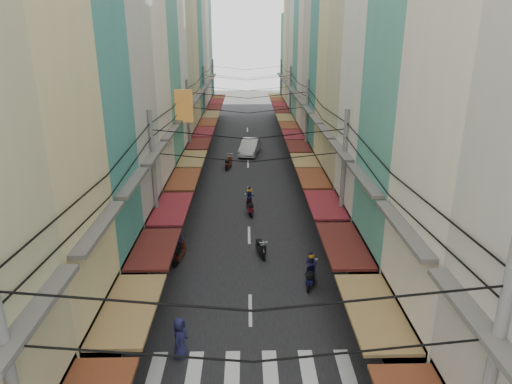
{
  "coord_description": "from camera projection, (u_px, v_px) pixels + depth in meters",
  "views": [
    {
      "loc": [
        -0.11,
        -19.53,
        11.77
      ],
      "look_at": [
        0.43,
        6.3,
        2.71
      ],
      "focal_mm": 32.0,
      "sensor_mm": 36.0,
      "label": 1
    }
  ],
  "objects": [
    {
      "name": "utility_poles",
      "position": [
        248.0,
        105.0,
        34.3
      ],
      "size": [
        10.2,
        66.13,
        8.2
      ],
      "color": "slate",
      "rests_on": "ground"
    },
    {
      "name": "pedestrians",
      "position": [
        173.0,
        221.0,
        27.3
      ],
      "size": [
        13.28,
        20.85,
        2.25
      ],
      "color": "black",
      "rests_on": "ground"
    },
    {
      "name": "traffic_sign",
      "position": [
        376.0,
        281.0,
        19.14
      ],
      "size": [
        0.1,
        0.58,
        2.67
      ],
      "color": "slate",
      "rests_on": "ground"
    },
    {
      "name": "building_row_left",
      "position": [
        143.0,
        60.0,
        34.55
      ],
      "size": [
        7.8,
        67.67,
        23.7
      ],
      "color": "silver",
      "rests_on": "ground"
    },
    {
      "name": "sidewalk_right",
      "position": [
        320.0,
        169.0,
        41.31
      ],
      "size": [
        3.0,
        80.0,
        0.06
      ],
      "primitive_type": "cube",
      "color": "gray",
      "rests_on": "ground"
    },
    {
      "name": "market_umbrella",
      "position": [
        420.0,
        315.0,
        16.23
      ],
      "size": [
        2.42,
        2.42,
        2.55
      ],
      "color": "#B2B2B7",
      "rests_on": "ground"
    },
    {
      "name": "road",
      "position": [
        248.0,
        170.0,
        41.18
      ],
      "size": [
        10.0,
        80.0,
        0.02
      ],
      "primitive_type": "cube",
      "color": "black",
      "rests_on": "ground"
    },
    {
      "name": "sidewalk_left",
      "position": [
        176.0,
        170.0,
        41.05
      ],
      "size": [
        3.0,
        80.0,
        0.06
      ],
      "primitive_type": "cube",
      "color": "gray",
      "rests_on": "ground"
    },
    {
      "name": "building_row_right",
      "position": [
        351.0,
        65.0,
        34.88
      ],
      "size": [
        7.8,
        68.98,
        22.59
      ],
      "color": "teal",
      "rests_on": "ground"
    },
    {
      "name": "moving_scooters",
      "position": [
        242.0,
        223.0,
        28.43
      ],
      "size": [
        7.3,
        22.29,
        1.95
      ],
      "color": "black",
      "rests_on": "ground"
    },
    {
      "name": "bicycle",
      "position": [
        411.0,
        322.0,
        19.63
      ],
      "size": [
        1.73,
        0.83,
        1.14
      ],
      "primitive_type": "imported",
      "rotation": [
        0.0,
        0.0,
        1.7
      ],
      "color": "black",
      "rests_on": "ground"
    },
    {
      "name": "ground",
      "position": [
        250.0,
        287.0,
        22.32
      ],
      "size": [
        160.0,
        160.0,
        0.0
      ],
      "primitive_type": "plane",
      "color": "slate",
      "rests_on": "ground"
    },
    {
      "name": "crosswalk",
      "position": [
        251.0,
        373.0,
        16.65
      ],
      "size": [
        7.55,
        2.4,
        0.01
      ],
      "color": "silver",
      "rests_on": "ground"
    },
    {
      "name": "parked_scooters",
      "position": [
        371.0,
        323.0,
        18.71
      ],
      "size": [
        12.95,
        11.81,
        1.01
      ],
      "color": "black",
      "rests_on": "ground"
    },
    {
      "name": "white_car",
      "position": [
        250.0,
        154.0,
        46.59
      ],
      "size": [
        5.82,
        3.1,
        1.95
      ],
      "primitive_type": "imported",
      "rotation": [
        0.0,
        0.0,
        -0.17
      ],
      "color": "silver",
      "rests_on": "ground"
    }
  ]
}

